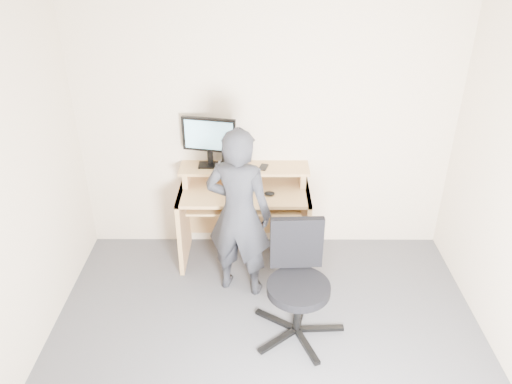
{
  "coord_description": "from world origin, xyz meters",
  "views": [
    {
      "loc": [
        -0.07,
        -2.55,
        2.94
      ],
      "look_at": [
        -0.09,
        1.05,
        0.95
      ],
      "focal_mm": 35.0,
      "sensor_mm": 36.0,
      "label": 1
    }
  ],
  "objects_px": {
    "monitor": "(209,138)",
    "desk": "(245,205)",
    "office_chair": "(298,277)",
    "person": "(239,214)"
  },
  "relations": [
    {
      "from": "monitor",
      "to": "person",
      "type": "xyz_separation_m",
      "value": [
        0.28,
        -0.62,
        -0.42
      ]
    },
    {
      "from": "desk",
      "to": "office_chair",
      "type": "xyz_separation_m",
      "value": [
        0.43,
        -1.04,
        -0.04
      ]
    },
    {
      "from": "desk",
      "to": "monitor",
      "type": "relative_size",
      "value": 2.42
    },
    {
      "from": "monitor",
      "to": "office_chair",
      "type": "bearing_deg",
      "value": -44.81
    },
    {
      "from": "desk",
      "to": "person",
      "type": "bearing_deg",
      "value": -93.58
    },
    {
      "from": "desk",
      "to": "person",
      "type": "height_order",
      "value": "person"
    },
    {
      "from": "monitor",
      "to": "person",
      "type": "height_order",
      "value": "person"
    },
    {
      "from": "monitor",
      "to": "desk",
      "type": "bearing_deg",
      "value": -4.59
    },
    {
      "from": "monitor",
      "to": "office_chair",
      "type": "distance_m",
      "value": 1.52
    },
    {
      "from": "office_chair",
      "to": "person",
      "type": "relative_size",
      "value": 0.6
    }
  ]
}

